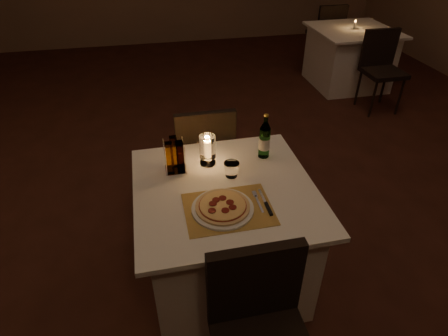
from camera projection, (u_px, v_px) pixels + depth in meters
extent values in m
cube|color=#401D14|center=(205.00, 245.00, 2.73)|extent=(8.00, 10.00, 0.02)
cube|color=white|center=(225.00, 237.00, 2.29)|extent=(0.88, 0.88, 0.71)
cube|color=white|center=(225.00, 190.00, 2.08)|extent=(1.00, 1.00, 0.03)
cube|color=black|center=(255.00, 283.00, 1.61)|extent=(0.42, 0.05, 0.42)
cube|color=black|center=(203.00, 154.00, 2.87)|extent=(0.42, 0.42, 0.05)
cube|color=black|center=(206.00, 140.00, 2.59)|extent=(0.42, 0.05, 0.42)
cylinder|color=black|center=(220.00, 164.00, 3.18)|extent=(0.03, 0.03, 0.44)
cylinder|color=black|center=(180.00, 169.00, 3.12)|extent=(0.03, 0.03, 0.44)
cylinder|color=black|center=(229.00, 189.00, 2.91)|extent=(0.03, 0.03, 0.44)
cylinder|color=black|center=(185.00, 194.00, 2.85)|extent=(0.03, 0.03, 0.44)
cube|color=#B98D40|center=(228.00, 209.00, 1.93)|extent=(0.45, 0.34, 0.00)
cylinder|color=white|center=(223.00, 208.00, 1.91)|extent=(0.32, 0.32, 0.01)
cylinder|color=#D8B77F|center=(223.00, 207.00, 1.91)|extent=(0.28, 0.28, 0.01)
cylinder|color=maroon|center=(223.00, 205.00, 1.90)|extent=(0.24, 0.24, 0.00)
cylinder|color=#EACC7F|center=(223.00, 205.00, 1.90)|extent=(0.24, 0.24, 0.00)
cylinder|color=maroon|center=(230.00, 202.00, 1.91)|extent=(0.04, 0.04, 0.00)
cylinder|color=maroon|center=(223.00, 198.00, 1.94)|extent=(0.04, 0.04, 0.00)
cylinder|color=maroon|center=(216.00, 200.00, 1.93)|extent=(0.04, 0.04, 0.00)
cylinder|color=maroon|center=(213.00, 204.00, 1.90)|extent=(0.04, 0.04, 0.00)
cylinder|color=maroon|center=(212.00, 211.00, 1.86)|extent=(0.04, 0.04, 0.00)
cylinder|color=maroon|center=(225.00, 210.00, 1.86)|extent=(0.04, 0.04, 0.00)
cylinder|color=maroon|center=(233.00, 207.00, 1.88)|extent=(0.04, 0.04, 0.00)
cube|color=silver|center=(259.00, 204.00, 1.95)|extent=(0.01, 0.14, 0.00)
cube|color=silver|center=(255.00, 194.00, 2.02)|extent=(0.02, 0.05, 0.00)
cube|color=black|center=(269.00, 209.00, 1.91)|extent=(0.02, 0.10, 0.01)
cube|color=silver|center=(262.00, 196.00, 2.01)|extent=(0.01, 0.12, 0.00)
cylinder|color=#6CB15F|center=(264.00, 143.00, 2.28)|extent=(0.07, 0.07, 0.19)
cylinder|color=#6CB15F|center=(266.00, 119.00, 2.19)|extent=(0.02, 0.02, 0.04)
cylinder|color=gold|center=(266.00, 115.00, 2.17)|extent=(0.03, 0.03, 0.01)
cylinder|color=silver|center=(264.00, 143.00, 2.28)|extent=(0.07, 0.07, 0.07)
cylinder|color=white|center=(208.00, 163.00, 2.27)|extent=(0.09, 0.09, 0.01)
cylinder|color=white|center=(208.00, 159.00, 2.25)|extent=(0.02, 0.02, 0.04)
cylinder|color=white|center=(207.00, 147.00, 2.20)|extent=(0.10, 0.10, 0.14)
cylinder|color=white|center=(208.00, 149.00, 2.21)|extent=(0.03, 0.03, 0.10)
ellipsoid|color=orange|center=(207.00, 139.00, 2.17)|extent=(0.02, 0.02, 0.03)
cube|color=white|center=(176.00, 169.00, 2.21)|extent=(0.12, 0.12, 0.01)
cylinder|color=white|center=(166.00, 162.00, 2.11)|extent=(0.01, 0.01, 0.18)
cylinder|color=white|center=(185.00, 160.00, 2.13)|extent=(0.01, 0.01, 0.18)
cylinder|color=white|center=(164.00, 152.00, 2.20)|extent=(0.01, 0.01, 0.18)
cylinder|color=white|center=(183.00, 150.00, 2.21)|extent=(0.01, 0.01, 0.18)
cube|color=#BF8C33|center=(170.00, 158.00, 2.13)|extent=(0.04, 0.04, 0.20)
cube|color=#3F1E14|center=(180.00, 157.00, 2.14)|extent=(0.04, 0.04, 0.20)
cube|color=#BF8C33|center=(174.00, 152.00, 2.18)|extent=(0.04, 0.04, 0.20)
cube|color=white|center=(348.00, 59.00, 4.97)|extent=(0.88, 0.88, 0.71)
cube|color=white|center=(354.00, 30.00, 4.76)|extent=(1.00, 1.00, 0.03)
cube|color=black|center=(383.00, 73.00, 4.27)|extent=(0.42, 0.42, 0.05)
cube|color=black|center=(379.00, 47.00, 4.29)|extent=(0.42, 0.05, 0.42)
cylinder|color=black|center=(373.00, 99.00, 4.25)|extent=(0.03, 0.03, 0.44)
cylinder|color=black|center=(400.00, 97.00, 4.30)|extent=(0.03, 0.03, 0.44)
cylinder|color=black|center=(358.00, 88.00, 4.52)|extent=(0.03, 0.03, 0.44)
cylinder|color=black|center=(383.00, 85.00, 4.58)|extent=(0.03, 0.03, 0.44)
cube|color=black|center=(324.00, 34.00, 5.55)|extent=(0.42, 0.42, 0.05)
cube|color=black|center=(332.00, 21.00, 5.27)|extent=(0.42, 0.05, 0.42)
cylinder|color=black|center=(327.00, 46.00, 5.86)|extent=(0.03, 0.03, 0.44)
cylinder|color=black|center=(307.00, 48.00, 5.80)|extent=(0.03, 0.03, 0.44)
cylinder|color=black|center=(337.00, 53.00, 5.58)|extent=(0.03, 0.03, 0.44)
cylinder|color=black|center=(316.00, 55.00, 5.53)|extent=(0.03, 0.03, 0.44)
cylinder|color=white|center=(355.00, 25.00, 4.73)|extent=(0.03, 0.03, 0.09)
ellipsoid|color=orange|center=(356.00, 21.00, 4.70)|extent=(0.01, 0.01, 0.02)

